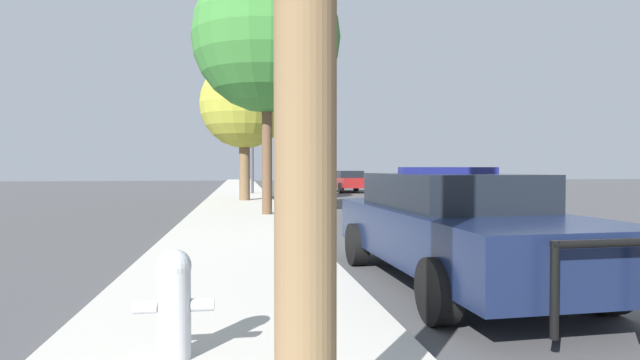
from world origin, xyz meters
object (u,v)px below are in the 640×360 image
(police_car, at_px, (455,225))
(fire_hydrant, at_px, (174,301))
(car_background_distant, at_px, (319,177))
(car_background_oncoming, at_px, (349,181))
(tree_sidewalk_near, at_px, (267,39))
(tree_sidewalk_mid, at_px, (244,105))
(traffic_light, at_px, (284,131))

(police_car, bearing_deg, fire_hydrant, 34.92)
(car_background_distant, bearing_deg, car_background_oncoming, -86.49)
(car_background_distant, bearing_deg, police_car, -91.90)
(car_background_distant, distance_m, tree_sidewalk_near, 30.46)
(car_background_oncoming, height_order, tree_sidewalk_mid, tree_sidewalk_mid)
(tree_sidewalk_mid, bearing_deg, traffic_light, 69.54)
(police_car, relative_size, fire_hydrant, 6.30)
(fire_hydrant, distance_m, tree_sidewalk_mid, 18.71)
(car_background_oncoming, distance_m, tree_sidewalk_near, 17.59)
(police_car, distance_m, tree_sidewalk_mid, 16.46)
(police_car, distance_m, traffic_light, 22.07)
(police_car, height_order, fire_hydrant, police_car)
(police_car, distance_m, car_background_oncoming, 25.22)
(car_background_oncoming, bearing_deg, fire_hydrant, 72.00)
(fire_hydrant, height_order, traffic_light, traffic_light)
(traffic_light, relative_size, tree_sidewalk_mid, 0.80)
(tree_sidewalk_mid, relative_size, tree_sidewalk_near, 0.81)
(fire_hydrant, bearing_deg, traffic_light, 83.22)
(fire_hydrant, height_order, tree_sidewalk_near, tree_sidewalk_near)
(police_car, bearing_deg, traffic_light, -90.69)
(fire_hydrant, xyz_separation_m, tree_sidewalk_mid, (0.65, 18.32, 3.75))
(police_car, xyz_separation_m, car_background_distant, (4.17, 38.51, -0.07))
(traffic_light, distance_m, car_background_distant, 17.50)
(traffic_light, distance_m, car_background_oncoming, 6.09)
(traffic_light, relative_size, car_background_oncoming, 1.16)
(police_car, relative_size, car_background_oncoming, 1.21)
(police_car, bearing_deg, car_background_oncoming, -100.86)
(tree_sidewalk_near, bearing_deg, car_background_oncoming, 69.22)
(police_car, xyz_separation_m, tree_sidewalk_mid, (-2.65, 15.86, 3.53))
(fire_hydrant, relative_size, tree_sidewalk_mid, 0.13)
(car_background_distant, bearing_deg, tree_sidewalk_mid, -102.49)
(traffic_light, distance_m, tree_sidewalk_mid, 6.45)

